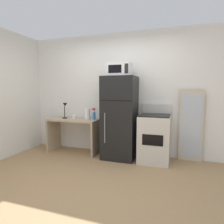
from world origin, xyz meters
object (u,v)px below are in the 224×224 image
object	(u,v)px
desk	(74,129)
coffee_mug	(74,117)
desk_lamp	(65,108)
microwave	(120,70)
leaning_mirror	(191,126)
paper_towel_roll	(87,114)
oven_range	(154,138)
spray_bottle	(94,115)
refrigerator	(120,118)

from	to	relation	value
desk	coffee_mug	xyz separation A→B (m)	(0.03, -0.04, 0.28)
desk_lamp	microwave	bearing A→B (deg)	-3.30
leaning_mirror	paper_towel_roll	bearing A→B (deg)	-176.38
desk_lamp	coffee_mug	world-z (taller)	desk_lamp
desk_lamp	paper_towel_roll	bearing A→B (deg)	7.37
coffee_mug	leaning_mirror	distance (m)	2.43
paper_towel_roll	oven_range	xyz separation A→B (m)	(1.48, -0.12, -0.40)
desk	desk_lamp	xyz separation A→B (m)	(-0.23, 0.02, 0.47)
desk_lamp	leaning_mirror	distance (m)	2.70
coffee_mug	oven_range	size ratio (longest dim) A/B	0.09
spray_bottle	microwave	xyz separation A→B (m)	(0.61, -0.12, 0.94)
spray_bottle	coffee_mug	size ratio (longest dim) A/B	2.62
desk_lamp	oven_range	world-z (taller)	desk_lamp
coffee_mug	microwave	bearing A→B (deg)	-1.01
microwave	oven_range	distance (m)	1.50
desk_lamp	refrigerator	bearing A→B (deg)	-2.38
desk	spray_bottle	bearing A→B (deg)	7.08
desk	leaning_mirror	size ratio (longest dim) A/B	0.81
desk	paper_towel_roll	bearing A→B (deg)	16.03
desk	oven_range	xyz separation A→B (m)	(1.78, -0.03, -0.05)
spray_bottle	oven_range	distance (m)	1.37
spray_bottle	refrigerator	bearing A→B (deg)	-8.84
microwave	desk	bearing A→B (deg)	176.89
spray_bottle	paper_towel_roll	world-z (taller)	spray_bottle
coffee_mug	oven_range	xyz separation A→B (m)	(1.75, 0.01, -0.33)
paper_towel_roll	leaning_mirror	bearing A→B (deg)	3.62
refrigerator	oven_range	xyz separation A→B (m)	(0.70, 0.00, -0.36)
spray_bottle	coffee_mug	world-z (taller)	spray_bottle
desk	refrigerator	bearing A→B (deg)	-1.99
paper_towel_roll	coffee_mug	xyz separation A→B (m)	(-0.27, -0.13, -0.07)
spray_bottle	oven_range	xyz separation A→B (m)	(1.31, -0.09, -0.38)
microwave	oven_range	bearing A→B (deg)	2.01
spray_bottle	coffee_mug	distance (m)	0.45
desk_lamp	oven_range	size ratio (longest dim) A/B	0.32
oven_range	leaning_mirror	bearing A→B (deg)	20.96
microwave	oven_range	world-z (taller)	microwave
spray_bottle	leaning_mirror	size ratio (longest dim) A/B	0.18
desk	refrigerator	world-z (taller)	refrigerator
refrigerator	leaning_mirror	size ratio (longest dim) A/B	1.19
desk_lamp	refrigerator	distance (m)	1.32
coffee_mug	paper_towel_roll	bearing A→B (deg)	25.01
desk	coffee_mug	bearing A→B (deg)	-55.65
paper_towel_roll	coffee_mug	size ratio (longest dim) A/B	2.53
desk_lamp	spray_bottle	xyz separation A→B (m)	(0.70, 0.04, -0.14)
refrigerator	microwave	bearing A→B (deg)	-89.67
paper_towel_roll	desk	bearing A→B (deg)	-163.97
desk	coffee_mug	world-z (taller)	coffee_mug
microwave	oven_range	xyz separation A→B (m)	(0.70, 0.02, -1.32)
leaning_mirror	microwave	bearing A→B (deg)	-168.43
microwave	refrigerator	bearing A→B (deg)	90.33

